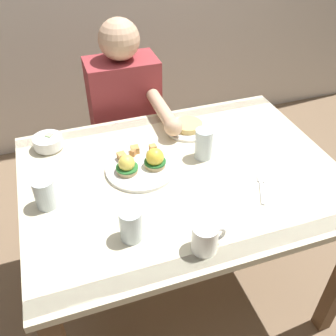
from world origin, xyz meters
TOP-DOWN VIEW (x-y plane):
  - ground_plane at (0.00, 0.00)m, footprint 6.00×6.00m
  - dining_table at (0.00, 0.00)m, footprint 1.20×0.90m
  - eggs_benedict_plate at (-0.14, 0.07)m, footprint 0.27×0.27m
  - fruit_bowl at (-0.47, 0.33)m, footprint 0.12×0.12m
  - coffee_mug at (-0.06, -0.36)m, footprint 0.11×0.08m
  - fork at (0.24, -0.17)m, footprint 0.08×0.15m
  - water_glass_near at (-0.26, -0.25)m, footprint 0.07×0.07m
  - water_glass_far at (-0.50, -0.01)m, footprint 0.07×0.07m
  - water_glass_extra at (0.11, 0.07)m, footprint 0.07×0.07m
  - side_plate at (0.13, 0.27)m, footprint 0.20×0.20m
  - diner_person at (-0.07, 0.60)m, footprint 0.34×0.54m

SIDE VIEW (x-z plane):
  - ground_plane at x=0.00m, z-range 0.00..0.00m
  - dining_table at x=0.00m, z-range 0.26..1.00m
  - diner_person at x=-0.07m, z-range 0.08..1.22m
  - fork at x=0.24m, z-range 0.74..0.74m
  - side_plate at x=0.13m, z-range 0.74..0.77m
  - eggs_benedict_plate at x=-0.14m, z-range 0.72..0.81m
  - fruit_bowl at x=-0.47m, z-range 0.74..0.80m
  - water_glass_far at x=-0.50m, z-range 0.74..0.85m
  - coffee_mug at x=-0.06m, z-range 0.74..0.84m
  - water_glass_near at x=-0.26m, z-range 0.73..0.85m
  - water_glass_extra at x=0.11m, z-range 0.73..0.86m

